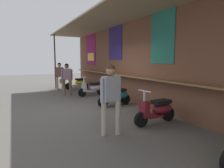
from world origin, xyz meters
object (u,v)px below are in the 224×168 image
Objects in this scene: scooter_teal at (116,96)px; shopper_passing at (60,74)px; shopper_with_handbag at (67,76)px; shopper_browsing at (111,92)px; scooter_maroon at (158,110)px; scooter_silver at (93,88)px; scooter_yellow at (78,83)px.

shopper_passing is at bearing -80.51° from scooter_teal.
shopper_browsing is at bearing 7.92° from shopper_with_handbag.
scooter_teal and scooter_maroon have the same top height.
scooter_yellow is at bearing -91.73° from scooter_silver.
shopper_passing reaches higher than scooter_maroon.
shopper_with_handbag is 0.99× the size of shopper_passing.
shopper_browsing is (2.57, -1.53, 0.63)m from scooter_teal.
scooter_maroon is 5.63m from shopper_with_handbag.
scooter_teal is 3.32m from shopper_with_handbag.
scooter_teal is 2.41m from scooter_maroon.
scooter_silver is at bearing 71.30° from shopper_with_handbag.
scooter_silver is 0.85× the size of shopper_browsing.
scooter_silver is 1.00× the size of scooter_teal.
scooter_yellow is at bearing 108.94° from shopper_passing.
scooter_silver is (2.50, 0.00, 0.00)m from scooter_yellow.
shopper_passing is at bearing 3.03° from scooter_yellow.
shopper_passing reaches higher than scooter_silver.
shopper_with_handbag reaches higher than scooter_teal.
scooter_yellow is at bearing 159.89° from shopper_with_handbag.
scooter_maroon is 0.85× the size of shopper_browsing.
shopper_passing is at bearing -68.48° from scooter_silver.
shopper_with_handbag is at bearing -32.29° from scooter_silver.
shopper_with_handbag is at bearing 62.55° from scooter_yellow.
scooter_yellow is 1.00× the size of scooter_maroon.
scooter_silver is 0.88× the size of shopper_with_handbag.
shopper_passing is at bearing 168.04° from shopper_browsing.
shopper_passing is at bearing -85.30° from scooter_maroon.
scooter_maroon is (2.41, -0.00, 0.00)m from scooter_teal.
scooter_teal is 3.05m from shopper_browsing.
shopper_passing is (-1.86, 0.05, 0.03)m from shopper_with_handbag.
scooter_maroon is at bearing 94.52° from scooter_yellow.
scooter_maroon is 0.88× the size of shopper_with_handbag.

